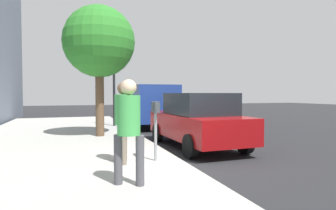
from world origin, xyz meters
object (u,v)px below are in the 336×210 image
(parked_sedan_near, at_px, (197,120))
(street_tree, at_px, (99,42))
(pedestrian_at_meter, at_px, (123,115))
(parking_meter, at_px, (156,118))
(parked_van_far, at_px, (148,103))
(traffic_signal, at_px, (116,77))
(pedestrian_bystander, at_px, (129,122))

(parked_sedan_near, distance_m, street_tree, 4.76)
(pedestrian_at_meter, relative_size, street_tree, 0.38)
(pedestrian_at_meter, height_order, street_tree, street_tree)
(parking_meter, xyz_separation_m, pedestrian_at_meter, (0.06, 0.75, 0.09))
(parked_sedan_near, relative_size, parked_van_far, 0.85)
(parked_sedan_near, distance_m, traffic_signal, 6.37)
(parking_meter, distance_m, parked_sedan_near, 2.78)
(pedestrian_at_meter, relative_size, parked_sedan_near, 0.42)
(pedestrian_at_meter, bearing_deg, parking_meter, 7.17)
(street_tree, bearing_deg, pedestrian_at_meter, -178.23)
(parking_meter, height_order, parked_sedan_near, parked_sedan_near)
(pedestrian_bystander, height_order, street_tree, street_tree)
(parked_sedan_near, xyz_separation_m, traffic_signal, (5.88, 1.77, 1.68))
(parked_sedan_near, bearing_deg, street_tree, 48.04)
(street_tree, bearing_deg, parked_van_far, -37.07)
(parked_sedan_near, xyz_separation_m, street_tree, (2.58, 2.87, 2.79))
(parking_meter, relative_size, parked_van_far, 0.27)
(pedestrian_at_meter, relative_size, pedestrian_bystander, 1.01)
(parked_sedan_near, bearing_deg, parking_meter, 134.42)
(pedestrian_at_meter, xyz_separation_m, parked_van_far, (8.24, -2.73, -0.00))
(parked_sedan_near, height_order, parked_van_far, parked_van_far)
(pedestrian_at_meter, bearing_deg, parked_sedan_near, 46.27)
(parked_van_far, distance_m, street_tree, 5.33)
(parked_van_far, relative_size, street_tree, 1.07)
(parking_meter, bearing_deg, traffic_signal, -1.52)
(pedestrian_bystander, distance_m, parked_van_far, 10.29)
(parked_van_far, bearing_deg, street_tree, 142.93)
(street_tree, bearing_deg, parking_meter, -168.84)
(parked_sedan_near, bearing_deg, pedestrian_at_meter, 124.49)
(parking_meter, xyz_separation_m, traffic_signal, (7.81, -0.21, 1.41))
(parking_meter, distance_m, parked_van_far, 8.54)
(pedestrian_bystander, distance_m, traffic_signal, 9.55)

